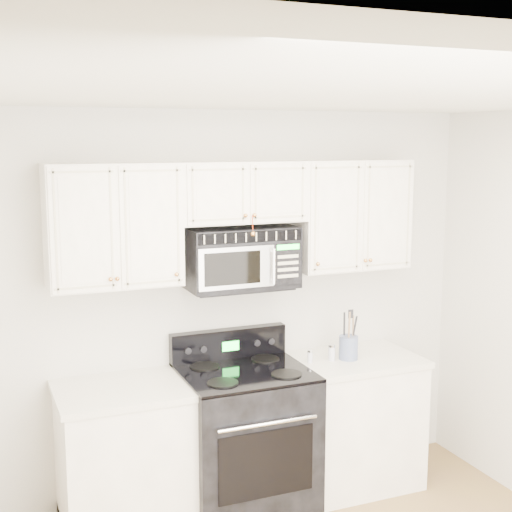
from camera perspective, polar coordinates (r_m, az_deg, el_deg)
room at (r=3.35m, az=8.61°, el=-10.10°), size 3.51×3.51×2.61m
base_cabinet_left at (r=4.67m, az=-10.17°, el=-15.97°), size 0.86×0.65×0.92m
base_cabinet_right at (r=5.20m, az=7.80°, el=-13.18°), size 0.86×0.65×0.92m
range at (r=4.82m, az=-0.90°, el=-14.24°), size 0.82×0.74×1.13m
upper_cabinets at (r=4.62m, az=-1.35°, el=3.41°), size 2.44×0.37×0.75m
microwave at (r=4.64m, az=-1.20°, el=-0.11°), size 0.72×0.41×0.40m
utensil_crock at (r=4.95m, az=7.41°, el=-7.21°), size 0.13×0.13×0.35m
shaker_salt at (r=4.86m, az=4.34°, el=-8.00°), size 0.04×0.04×0.09m
shaker_pepper at (r=4.91m, az=6.07°, el=-7.68°), size 0.05×0.05×0.11m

